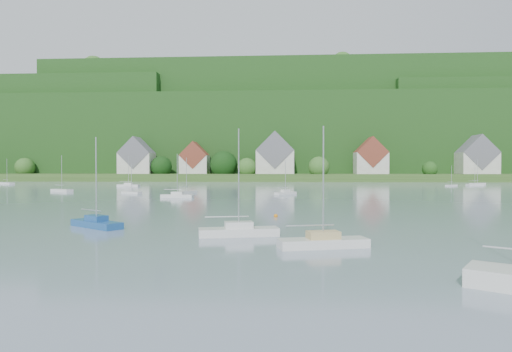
# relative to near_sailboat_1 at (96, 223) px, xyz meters

# --- Properties ---
(far_shore_strip) EXTENTS (600.00, 60.00, 3.00)m
(far_shore_strip) POSITION_rel_near_sailboat_1_xyz_m (8.78, 160.11, 1.06)
(far_shore_strip) COLOR #304F1D
(far_shore_strip) RESTS_ON ground
(forested_ridge) EXTENTS (620.00, 181.22, 69.89)m
(forested_ridge) POSITION_rel_near_sailboat_1_xyz_m (9.17, 228.68, 22.45)
(forested_ridge) COLOR #163F14
(forested_ridge) RESTS_ON ground
(village_building_0) EXTENTS (14.00, 10.40, 16.00)m
(village_building_0) POSITION_rel_near_sailboat_1_xyz_m (-46.22, 147.11, 9.08)
(village_building_0) COLOR beige
(village_building_0) RESTS_ON far_shore_strip
(village_building_1) EXTENTS (12.00, 9.36, 14.00)m
(village_building_1) POSITION_rel_near_sailboat_1_xyz_m (-21.22, 149.11, 8.32)
(village_building_1) COLOR beige
(village_building_1) RESTS_ON far_shore_strip
(village_building_2) EXTENTS (16.00, 11.44, 18.00)m
(village_building_2) POSITION_rel_near_sailboat_1_xyz_m (13.78, 148.11, 9.83)
(village_building_2) COLOR beige
(village_building_2) RESTS_ON far_shore_strip
(village_building_3) EXTENTS (13.00, 10.40, 15.50)m
(village_building_3) POSITION_rel_near_sailboat_1_xyz_m (53.78, 146.11, 8.99)
(village_building_3) COLOR beige
(village_building_3) RESTS_ON far_shore_strip
(village_building_4) EXTENTS (15.00, 10.40, 16.50)m
(village_building_4) POSITION_rel_near_sailboat_1_xyz_m (98.78, 150.11, 9.15)
(village_building_4) COLOR beige
(village_building_4) RESTS_ON far_shore_strip
(near_sailboat_1) EXTENTS (5.83, 4.85, 8.07)m
(near_sailboat_1) POSITION_rel_near_sailboat_1_xyz_m (0.00, 0.00, 0.00)
(near_sailboat_1) COLOR #1C4D8A
(near_sailboat_1) RESTS_ON ground
(near_sailboat_2) EXTENTS (6.23, 3.07, 8.10)m
(near_sailboat_2) POSITION_rel_near_sailboat_1_xyz_m (19.31, -8.76, 0.00)
(near_sailboat_2) COLOR silver
(near_sailboat_2) RESTS_ON ground
(near_sailboat_3) EXTENTS (6.44, 3.05, 8.39)m
(near_sailboat_3) POSITION_rel_near_sailboat_1_xyz_m (13.20, -4.12, 0.01)
(near_sailboat_3) COLOR silver
(near_sailboat_3) RESTS_ON ground
(mooring_buoy_3) EXTENTS (0.44, 0.44, 0.44)m
(mooring_buoy_3) POSITION_rel_near_sailboat_1_xyz_m (15.92, 9.16, -0.44)
(mooring_buoy_3) COLOR orange
(mooring_buoy_3) RESTS_ON ground
(far_sailboat_cluster) EXTENTS (199.95, 69.74, 8.71)m
(far_sailboat_cluster) POSITION_rel_near_sailboat_1_xyz_m (21.18, 76.11, -0.07)
(far_sailboat_cluster) COLOR silver
(far_sailboat_cluster) RESTS_ON ground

